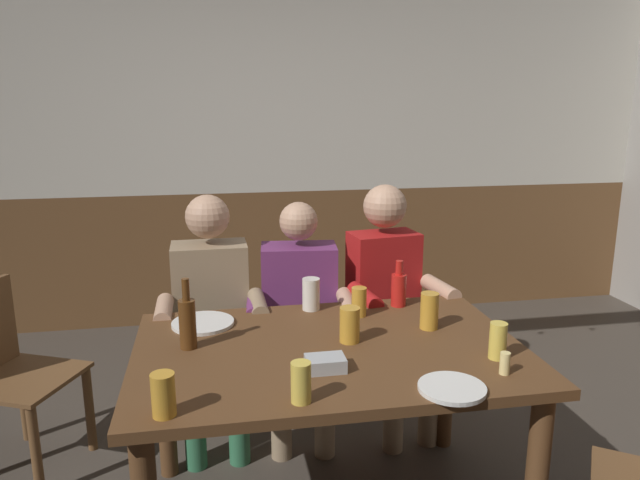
{
  "coord_description": "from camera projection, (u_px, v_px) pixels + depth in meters",
  "views": [
    {
      "loc": [
        -0.43,
        -2.14,
        1.7
      ],
      "look_at": [
        0.0,
        0.18,
        1.14
      ],
      "focal_mm": 33.41,
      "sensor_mm": 36.0,
      "label": 1
    }
  ],
  "objects": [
    {
      "name": "dining_table",
      "position": [
        329.0,
        372.0,
        2.34
      ],
      "size": [
        1.51,
        1.0,
        0.76
      ],
      "color": "brown",
      "rests_on": "ground_plane"
    },
    {
      "name": "pint_glass_1",
      "position": [
        359.0,
        302.0,
        2.63
      ],
      "size": [
        0.07,
        0.07,
        0.13
      ],
      "primitive_type": "cylinder",
      "color": "gold",
      "rests_on": "dining_table"
    },
    {
      "name": "person_0",
      "position": [
        212.0,
        309.0,
        2.95
      ],
      "size": [
        0.51,
        0.52,
        1.25
      ],
      "rotation": [
        0.0,
        0.0,
        3.15
      ],
      "color": "#997F60",
      "rests_on": "ground_plane"
    },
    {
      "name": "back_wall_wainscot",
      "position": [
        269.0,
        254.0,
        4.7
      ],
      "size": [
        6.05,
        0.12,
        1.01
      ],
      "primitive_type": "cube",
      "color": "brown",
      "rests_on": "ground_plane"
    },
    {
      "name": "pint_glass_3",
      "position": [
        163.0,
        395.0,
        1.8
      ],
      "size": [
        0.07,
        0.07,
        0.14
      ],
      "primitive_type": "cylinder",
      "color": "gold",
      "rests_on": "dining_table"
    },
    {
      "name": "back_wall_upper",
      "position": [
        265.0,
        78.0,
        4.39
      ],
      "size": [
        6.05,
        0.12,
        1.68
      ],
      "primitive_type": "cube",
      "color": "beige"
    },
    {
      "name": "pint_glass_0",
      "position": [
        311.0,
        294.0,
        2.71
      ],
      "size": [
        0.08,
        0.08,
        0.15
      ],
      "primitive_type": "cylinder",
      "color": "white",
      "rests_on": "dining_table"
    },
    {
      "name": "pint_glass_2",
      "position": [
        350.0,
        325.0,
        2.35
      ],
      "size": [
        0.08,
        0.08,
        0.14
      ],
      "primitive_type": "cylinder",
      "color": "gold",
      "rests_on": "dining_table"
    },
    {
      "name": "pint_glass_5",
      "position": [
        429.0,
        311.0,
        2.49
      ],
      "size": [
        0.08,
        0.08,
        0.15
      ],
      "primitive_type": "cylinder",
      "color": "gold",
      "rests_on": "dining_table"
    },
    {
      "name": "person_2",
      "position": [
        389.0,
        296.0,
        3.11
      ],
      "size": [
        0.52,
        0.56,
        1.27
      ],
      "rotation": [
        0.0,
        0.0,
        3.28
      ],
      "color": "#AD1919",
      "rests_on": "ground_plane"
    },
    {
      "name": "bottle_1",
      "position": [
        399.0,
        288.0,
        2.76
      ],
      "size": [
        0.07,
        0.07,
        0.22
      ],
      "color": "red",
      "rests_on": "dining_table"
    },
    {
      "name": "person_1",
      "position": [
        300.0,
        309.0,
        3.03
      ],
      "size": [
        0.55,
        0.55,
        1.2
      ],
      "rotation": [
        0.0,
        0.0,
        3.03
      ],
      "color": "#6B2D66",
      "rests_on": "ground_plane"
    },
    {
      "name": "plate_0",
      "position": [
        452.0,
        388.0,
        1.97
      ],
      "size": [
        0.23,
        0.23,
        0.01
      ],
      "primitive_type": "cylinder",
      "color": "white",
      "rests_on": "dining_table"
    },
    {
      "name": "condiment_caddy",
      "position": [
        325.0,
        364.0,
        2.11
      ],
      "size": [
        0.14,
        0.1,
        0.05
      ],
      "primitive_type": "cube",
      "color": "#B2B7BC",
      "rests_on": "dining_table"
    },
    {
      "name": "chair_empty_near_left",
      "position": [
        8.0,
        372.0,
        2.75
      ],
      "size": [
        0.58,
        0.58,
        0.88
      ],
      "rotation": [
        0.0,
        0.0,
        -2.0
      ],
      "color": "brown",
      "rests_on": "ground_plane"
    },
    {
      "name": "bottle_0",
      "position": [
        187.0,
        321.0,
        2.28
      ],
      "size": [
        0.07,
        0.07,
        0.28
      ],
      "color": "#593314",
      "rests_on": "dining_table"
    },
    {
      "name": "pint_glass_6",
      "position": [
        498.0,
        341.0,
        2.2
      ],
      "size": [
        0.06,
        0.06,
        0.14
      ],
      "primitive_type": "cylinder",
      "color": "#E5C64C",
      "rests_on": "dining_table"
    },
    {
      "name": "plate_1",
      "position": [
        203.0,
        323.0,
        2.54
      ],
      "size": [
        0.26,
        0.26,
        0.01
      ],
      "primitive_type": "cylinder",
      "color": "white",
      "rests_on": "dining_table"
    },
    {
      "name": "pint_glass_4",
      "position": [
        301.0,
        382.0,
        1.88
      ],
      "size": [
        0.07,
        0.07,
        0.13
      ],
      "primitive_type": "cylinder",
      "color": "#E5C64C",
      "rests_on": "dining_table"
    },
    {
      "name": "table_candle",
      "position": [
        505.0,
        363.0,
        2.08
      ],
      "size": [
        0.04,
        0.04,
        0.08
      ],
      "primitive_type": "cylinder",
      "color": "#F9E08C",
      "rests_on": "dining_table"
    }
  ]
}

